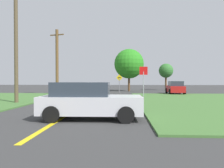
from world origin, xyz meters
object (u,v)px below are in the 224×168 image
(utility_pole_near, at_px, (16,38))
(car_on_crossroad, at_px, (175,88))
(utility_pole_mid, at_px, (57,62))
(oak_tree_left, at_px, (166,71))
(direction_sign, at_px, (119,81))
(pine_tree_center, at_px, (129,64))
(stop_sign, at_px, (143,77))
(car_behind_on_main_road, at_px, (89,101))

(utility_pole_near, bearing_deg, car_on_crossroad, 38.83)
(utility_pole_mid, xyz_separation_m, oak_tree_left, (15.28, 12.65, -0.56))
(utility_pole_mid, distance_m, oak_tree_left, 19.84)
(utility_pole_near, height_order, direction_sign, utility_pole_near)
(pine_tree_center, bearing_deg, stop_sign, -86.46)
(stop_sign, height_order, car_behind_on_main_road, stop_sign)
(car_on_crossroad, relative_size, direction_sign, 1.64)
(stop_sign, xyz_separation_m, direction_sign, (-2.35, 10.74, -0.45))
(car_on_crossroad, bearing_deg, utility_pole_near, 131.97)
(stop_sign, height_order, utility_pole_mid, utility_pole_mid)
(utility_pole_near, bearing_deg, direction_sign, 62.92)
(utility_pole_mid, distance_m, direction_sign, 9.07)
(stop_sign, bearing_deg, car_on_crossroad, -124.80)
(car_on_crossroad, bearing_deg, oak_tree_left, -2.03)
(utility_pole_near, xyz_separation_m, pine_tree_center, (8.75, 18.07, -0.48))
(direction_sign, bearing_deg, pine_tree_center, 69.13)
(car_on_crossroad, xyz_separation_m, oak_tree_left, (0.95, 10.50, 2.58))
(car_behind_on_main_road, relative_size, oak_tree_left, 0.95)
(oak_tree_left, bearing_deg, direction_sign, -135.80)
(stop_sign, distance_m, car_on_crossroad, 9.37)
(stop_sign, relative_size, oak_tree_left, 0.62)
(car_behind_on_main_road, distance_m, utility_pole_near, 9.53)
(stop_sign, distance_m, utility_pole_mid, 11.44)
(utility_pole_near, bearing_deg, pine_tree_center, 64.17)
(car_behind_on_main_road, distance_m, pine_tree_center, 24.30)
(car_behind_on_main_road, height_order, oak_tree_left, oak_tree_left)
(car_on_crossroad, xyz_separation_m, utility_pole_near, (-14.35, -11.55, 4.00))
(direction_sign, relative_size, oak_tree_left, 0.54)
(utility_pole_near, xyz_separation_m, oak_tree_left, (15.30, 22.05, -1.42))
(stop_sign, bearing_deg, car_behind_on_main_road, 66.35)
(utility_pole_mid, bearing_deg, stop_sign, -31.36)
(car_behind_on_main_road, bearing_deg, car_on_crossroad, 64.26)
(car_behind_on_main_road, xyz_separation_m, direction_sign, (0.93, 20.13, 0.77))
(utility_pole_mid, relative_size, pine_tree_center, 1.16)
(direction_sign, bearing_deg, stop_sign, -77.67)
(utility_pole_mid, height_order, oak_tree_left, utility_pole_mid)
(car_on_crossroad, distance_m, utility_pole_near, 18.85)
(oak_tree_left, distance_m, pine_tree_center, 7.72)
(car_on_crossroad, distance_m, oak_tree_left, 10.86)
(stop_sign, xyz_separation_m, car_on_crossroad, (4.70, 8.01, -1.23))
(car_behind_on_main_road, bearing_deg, stop_sign, 69.65)
(pine_tree_center, bearing_deg, car_behind_on_main_road, -95.68)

